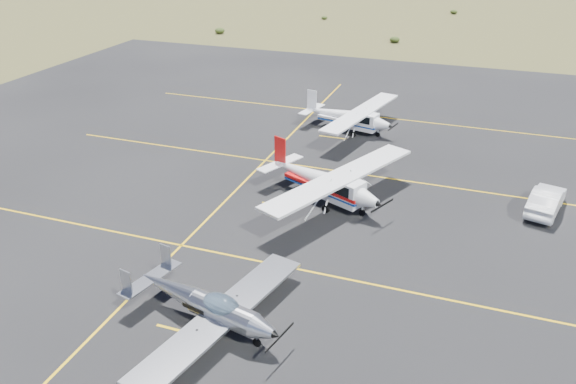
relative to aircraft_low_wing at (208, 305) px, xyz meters
The scene contains 6 objects.
ground 3.58m from the aircraft_low_wing, 53.39° to the left, with size 1600.00×1600.00×0.00m, color #383D1C.
apron 10.03m from the aircraft_low_wing, 78.10° to the left, with size 72.00×72.00×0.02m, color black.
aircraft_low_wing is the anchor object (origin of this frame).
aircraft_cessna 11.78m from the aircraft_low_wing, 83.93° to the left, with size 8.17×10.84×2.84m.
aircraft_plain 23.01m from the aircraft_low_wing, 90.64° to the left, with size 6.48×10.16×2.57m.
sedan 19.34m from the aircraft_low_wing, 48.46° to the left, with size 1.42×4.08×1.34m, color white.
Camera 1 is at (6.71, -18.08, 14.59)m, focal length 35.00 mm.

